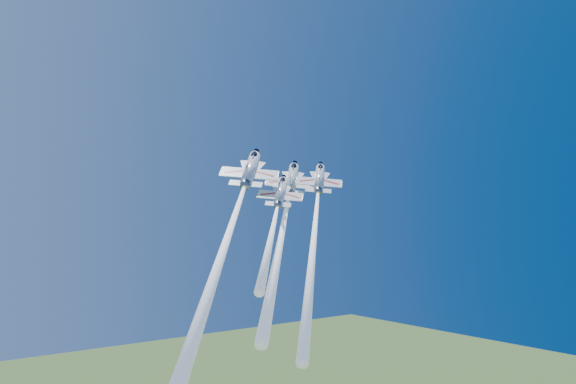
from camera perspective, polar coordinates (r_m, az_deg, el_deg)
jet_lead at (r=113.63m, az=-0.43°, el=-2.99°), size 31.24×36.40×41.01m
jet_left at (r=103.29m, az=-5.16°, el=-3.34°), size 36.21×42.37×49.52m
jet_right at (r=108.65m, az=2.37°, el=-3.52°), size 31.13×36.53×43.81m
jet_slot at (r=110.76m, az=-1.21°, el=-2.57°), size 21.47×24.73×26.52m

